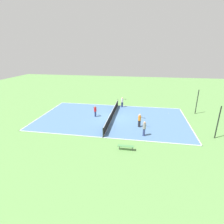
# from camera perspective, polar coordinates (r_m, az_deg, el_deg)

# --- Properties ---
(ground_plane) EXTENTS (80.00, 80.00, 0.00)m
(ground_plane) POSITION_cam_1_polar(r_m,az_deg,el_deg) (24.28, -0.00, -2.00)
(ground_plane) COLOR #60934C
(court_surface) EXTENTS (11.71, 20.21, 0.02)m
(court_surface) POSITION_cam_1_polar(r_m,az_deg,el_deg) (24.27, -0.00, -1.98)
(court_surface) COLOR #4C729E
(court_surface) RESTS_ON ground_plane
(tennis_net) EXTENTS (11.51, 0.10, 1.09)m
(tennis_net) POSITION_cam_1_polar(r_m,az_deg,el_deg) (24.07, -0.00, -0.72)
(tennis_net) COLOR black
(tennis_net) RESTS_ON court_surface
(bench) EXTENTS (0.36, 1.54, 0.45)m
(bench) POSITION_cam_1_polar(r_m,az_deg,el_deg) (16.81, 4.54, -11.13)
(bench) COLOR #4C8C4C
(bench) RESTS_ON ground_plane
(player_baseline_gray) EXTENTS (0.43, 0.43, 1.69)m
(player_baseline_gray) POSITION_cam_1_polar(r_m,az_deg,el_deg) (19.37, 10.49, -5.03)
(player_baseline_gray) COLOR navy
(player_baseline_gray) RESTS_ON court_surface
(player_center_orange) EXTENTS (0.62, 0.99, 1.69)m
(player_center_orange) POSITION_cam_1_polar(r_m,az_deg,el_deg) (21.42, 9.00, -2.44)
(player_center_orange) COLOR black
(player_center_orange) RESTS_ON court_surface
(player_far_white) EXTENTS (0.74, 0.98, 1.66)m
(player_far_white) POSITION_cam_1_polar(r_m,az_deg,el_deg) (28.69, 3.36, 3.48)
(player_far_white) COLOR navy
(player_far_white) RESTS_ON court_surface
(player_coach_red) EXTENTS (0.98, 0.74, 1.57)m
(player_coach_red) POSITION_cam_1_polar(r_m,az_deg,el_deg) (24.57, -5.50, 0.47)
(player_coach_red) COLOR navy
(player_coach_red) RESTS_ON court_surface
(tennis_ball_far_baseline) EXTENTS (0.07, 0.07, 0.07)m
(tennis_ball_far_baseline) POSITION_cam_1_polar(r_m,az_deg,el_deg) (27.36, 17.96, -0.32)
(tennis_ball_far_baseline) COLOR #CCE033
(tennis_ball_far_baseline) RESTS_ON court_surface
(tennis_ball_left_sideline) EXTENTS (0.07, 0.07, 0.07)m
(tennis_ball_left_sideline) POSITION_cam_1_polar(r_m,az_deg,el_deg) (20.86, 1.14, -5.63)
(tennis_ball_left_sideline) COLOR #CCE033
(tennis_ball_left_sideline) RESTS_ON court_surface
(tennis_ball_right_alley) EXTENTS (0.07, 0.07, 0.07)m
(tennis_ball_right_alley) POSITION_cam_1_polar(r_m,az_deg,el_deg) (22.06, -21.91, -5.68)
(tennis_ball_right_alley) COLOR #CCE033
(tennis_ball_right_alley) RESTS_ON court_surface
(fence_post_back_left) EXTENTS (0.12, 0.12, 3.61)m
(fence_post_back_left) POSITION_cam_1_polar(r_m,az_deg,el_deg) (28.23, 25.99, 2.96)
(fence_post_back_left) COLOR black
(fence_post_back_left) RESTS_ON ground_plane
(fence_post_back_right) EXTENTS (0.12, 0.12, 3.61)m
(fence_post_back_right) POSITION_cam_1_polar(r_m,az_deg,el_deg) (21.31, 31.28, -2.98)
(fence_post_back_right) COLOR black
(fence_post_back_right) RESTS_ON ground_plane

